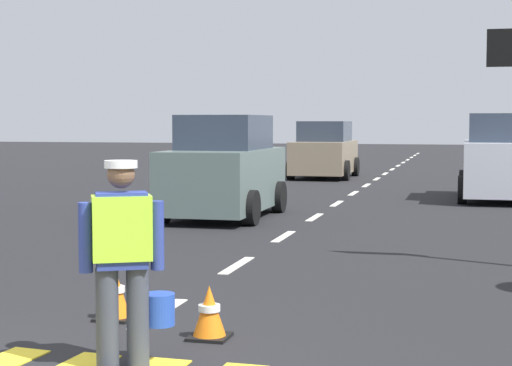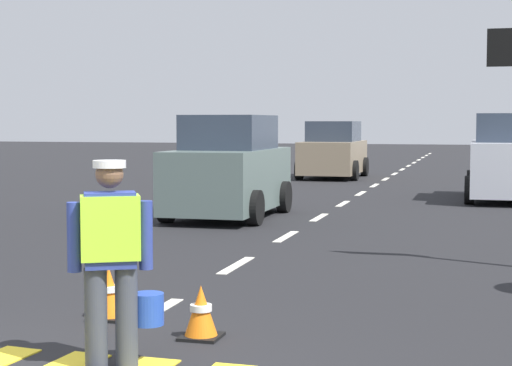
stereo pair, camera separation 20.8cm
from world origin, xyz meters
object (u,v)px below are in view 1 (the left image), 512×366
Objects in this scene: road_worker at (125,254)px; car_parked_far at (502,160)px; traffic_cone_far at (115,293)px; car_oncoming_second at (324,152)px; traffic_cone_near at (209,312)px; car_oncoming_lead at (224,170)px.

car_parked_far is (3.42, 15.86, 0.08)m from road_worker.
car_oncoming_second is (-1.52, 21.60, 0.66)m from traffic_cone_far.
traffic_cone_near is at bearing -22.79° from traffic_cone_far.
car_parked_far is at bearing 77.82° from road_worker.
car_parked_far is 1.00× the size of car_oncoming_second.
car_parked_far is at bearing 78.29° from traffic_cone_near.
car_oncoming_lead is at bearing -136.65° from car_parked_far.
car_oncoming_second is at bearing 95.67° from road_worker.
road_worker is at bearing -77.86° from car_oncoming_lead.
car_oncoming_second is (-5.72, 7.30, -0.09)m from car_parked_far.
car_oncoming_second is at bearing 90.18° from car_oncoming_lead.
car_parked_far reaches higher than car_oncoming_second.
car_oncoming_lead reaches higher than road_worker.
traffic_cone_near is 22.25m from car_oncoming_second.
car_oncoming_lead is at bearing 99.41° from traffic_cone_far.
road_worker is 16.23m from car_parked_far.
car_oncoming_lead reaches higher than traffic_cone_near.
traffic_cone_far is at bearing -106.36° from car_parked_far.
traffic_cone_far is 14.93m from car_parked_far.
traffic_cone_far is at bearing 116.52° from road_worker.
car_oncoming_lead is (-2.26, 10.50, 0.05)m from road_worker.
car_oncoming_second reaches higher than traffic_cone_near.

